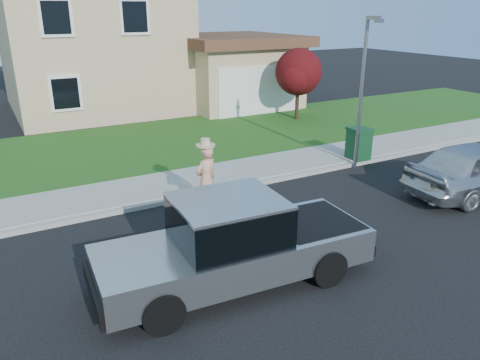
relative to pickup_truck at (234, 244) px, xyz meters
name	(u,v)px	position (x,y,z in m)	size (l,w,h in m)	color
ground	(269,234)	(1.66, 1.38, -0.81)	(80.00, 80.00, 0.00)	black
curb	(245,186)	(2.66, 4.28, -0.75)	(40.00, 0.20, 0.12)	gray
sidewalk	(227,174)	(2.66, 5.38, -0.74)	(40.00, 2.00, 0.15)	gray
lawn	(174,141)	(2.66, 9.88, -0.76)	(40.00, 7.00, 0.10)	#245217
house	(120,45)	(2.97, 17.76, 2.35)	(14.00, 11.30, 6.85)	tan
pickup_truck	(234,244)	(0.00, 0.00, 0.00)	(5.41, 2.22, 1.74)	black
woman	(206,178)	(0.95, 3.23, 0.11)	(0.75, 0.62, 1.96)	#E39C7C
sedan	(480,168)	(8.16, 0.66, -0.05)	(1.80, 4.48, 1.53)	silver
ornamental_tree	(299,74)	(9.08, 10.62, 1.33)	(2.33, 2.10, 3.20)	black
trash_bin	(359,143)	(7.19, 4.48, -0.13)	(0.68, 0.77, 1.06)	#103B1D
street_lamp	(363,85)	(6.73, 4.04, 1.89)	(0.24, 0.61, 4.74)	slate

